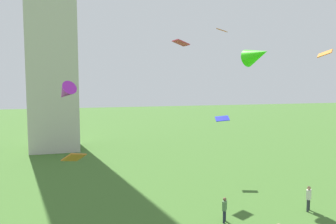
# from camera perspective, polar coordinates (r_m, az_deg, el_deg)

# --- Properties ---
(person_1) EXTENTS (0.51, 0.48, 1.72)m
(person_1) POSITION_cam_1_polar(r_m,az_deg,el_deg) (24.13, 24.10, -13.85)
(person_1) COLOR #2D3338
(person_1) RESTS_ON ground_plane
(person_3) EXTENTS (0.43, 0.47, 1.59)m
(person_3) POSITION_cam_1_polar(r_m,az_deg,el_deg) (20.87, 10.20, -16.74)
(person_3) COLOR #1E2333
(person_3) RESTS_ON ground_plane
(kite_flying_0) EXTENTS (1.54, 1.79, 1.41)m
(kite_flying_0) POSITION_cam_1_polar(r_m,az_deg,el_deg) (19.92, -18.11, 3.37)
(kite_flying_0) COLOR purple
(kite_flying_2) EXTENTS (1.34, 1.09, 0.50)m
(kite_flying_2) POSITION_cam_1_polar(r_m,az_deg,el_deg) (28.69, 9.79, -1.17)
(kite_flying_2) COLOR #1C24DB
(kite_flying_3) EXTENTS (1.53, 1.27, 0.48)m
(kite_flying_3) POSITION_cam_1_polar(r_m,az_deg,el_deg) (27.88, 2.36, 12.41)
(kite_flying_3) COLOR #CF304A
(kite_flying_4) EXTENTS (1.04, 0.96, 0.56)m
(kite_flying_4) POSITION_cam_1_polar(r_m,az_deg,el_deg) (13.72, -16.64, -7.86)
(kite_flying_4) COLOR #B66525
(kite_flying_5) EXTENTS (1.16, 1.42, 0.77)m
(kite_flying_5) POSITION_cam_1_polar(r_m,az_deg,el_deg) (30.39, 26.53, 9.47)
(kite_flying_5) COLOR orange
(kite_flying_6) EXTENTS (1.15, 1.21, 0.40)m
(kite_flying_6) POSITION_cam_1_polar(r_m,az_deg,el_deg) (24.25, 9.76, 14.37)
(kite_flying_6) COLOR #CC5C0B
(kite_flying_9) EXTENTS (2.09, 2.60, 1.81)m
(kite_flying_9) POSITION_cam_1_polar(r_m,az_deg,el_deg) (26.18, 15.77, 9.91)
(kite_flying_9) COLOR #33E814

